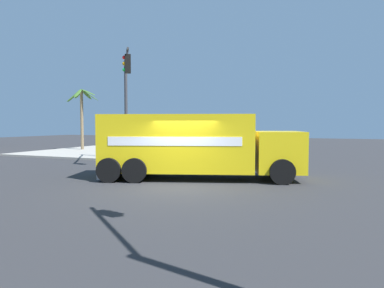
% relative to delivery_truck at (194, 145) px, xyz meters
% --- Properties ---
extents(ground_plane, '(100.00, 100.00, 0.00)m').
position_rel_delivery_truck_xyz_m(ground_plane, '(-2.12, -0.15, -1.46)').
color(ground_plane, '#2B2B2D').
extents(sidewalk_corner_far, '(11.06, 11.06, 0.14)m').
position_rel_delivery_truck_xyz_m(sidewalk_corner_far, '(9.96, 11.93, -1.39)').
color(sidewalk_corner_far, '#9E998E').
rests_on(sidewalk_corner_far, ground).
extents(delivery_truck, '(5.05, 8.79, 2.76)m').
position_rel_delivery_truck_xyz_m(delivery_truck, '(0.00, 0.00, 0.00)').
color(delivery_truck, yellow).
rests_on(delivery_truck, ground).
extents(traffic_light_primary, '(4.08, 2.85, 6.30)m').
position_rel_delivery_truck_xyz_m(traffic_light_primary, '(3.98, 5.96, 2.85)').
color(traffic_light_primary, '#38383D').
rests_on(traffic_light_primary, sidewalk_corner_far).
extents(vending_machine_red, '(1.07, 1.14, 1.85)m').
position_rel_delivery_truck_xyz_m(vending_machine_red, '(12.05, 11.67, -0.39)').
color(vending_machine_red, black).
rests_on(vending_machine_red, sidewalk_corner_far).
extents(palm_tree_far, '(3.14, 3.15, 5.34)m').
position_rel_delivery_truck_xyz_m(palm_tree_far, '(10.64, 14.90, 2.42)').
color(palm_tree_far, '#7A6647').
rests_on(palm_tree_far, sidewalk_corner_far).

